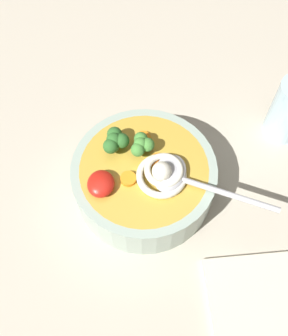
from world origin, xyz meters
The scene contains 11 objects.
table_slab centered at (0.00, 0.00, 1.46)cm, with size 134.71×134.71×2.92cm, color #BCB29E.
soup_bowl centered at (3.80, 3.49, 6.32)cm, with size 20.47×20.47×6.58cm.
noodle_pile centered at (2.54, 1.00, 10.45)cm, with size 7.60×7.45×3.05cm.
soup_spoon centered at (2.24, -1.23, 10.30)cm, with size 8.62×17.40×1.60cm.
chili_sauce_dollop centered at (0.71, 9.12, 10.42)cm, with size 4.08×3.67×1.83cm, color red.
broccoli_floret_right centered at (6.45, 3.90, 11.38)cm, with size 3.79×3.26×2.99cm.
broccoli_floret_front centered at (6.87, 7.56, 11.56)cm, with size 4.15×3.57×3.28cm.
carrot_slice_far centered at (1.86, 5.55, 9.84)cm, with size 2.19×2.19×0.67cm, color orange.
carrot_slice_extra_a centered at (8.66, 3.74, 9.76)cm, with size 2.09×2.09×0.51cm, color orange.
carrot_slice_extra_b centered at (4.87, 1.67, 9.85)cm, with size 2.09×2.09×0.70cm, color orange.
folded_napkin centered at (-14.58, -12.11, 3.32)cm, with size 16.75×12.50×0.80cm, color beige.
Camera 1 is at (-22.99, 2.63, 57.00)cm, focal length 42.24 mm.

